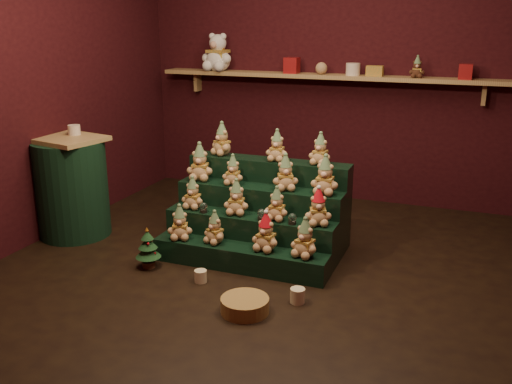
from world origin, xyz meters
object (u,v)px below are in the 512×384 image
at_px(brown_bear, 417,67).
at_px(snow_globe_a, 204,207).
at_px(snow_globe_b, 261,214).
at_px(wicker_basket, 245,305).
at_px(snow_globe_c, 292,219).
at_px(mug_left, 201,276).
at_px(mug_right, 298,296).
at_px(side_table, 72,187).
at_px(white_bear, 218,47).
at_px(riser_tier_front, 239,258).
at_px(mini_christmas_tree, 148,248).

bearing_deg(brown_bear, snow_globe_a, -134.64).
relative_size(snow_globe_b, wicker_basket, 0.28).
bearing_deg(snow_globe_c, mug_left, -138.33).
height_order(snow_globe_c, mug_right, snow_globe_c).
height_order(snow_globe_a, side_table, side_table).
bearing_deg(brown_bear, white_bear, 173.42).
distance_m(snow_globe_a, brown_bear, 2.48).
relative_size(snow_globe_b, snow_globe_c, 1.04).
height_order(snow_globe_a, mug_left, snow_globe_a).
bearing_deg(white_bear, snow_globe_c, -44.12).
relative_size(mug_right, wicker_basket, 0.32).
bearing_deg(riser_tier_front, snow_globe_b, 52.76).
distance_m(wicker_basket, brown_bear, 3.00).
xyz_separation_m(snow_globe_c, side_table, (-2.03, -0.02, 0.04)).
xyz_separation_m(side_table, brown_bear, (2.68, 1.80, 0.98)).
bearing_deg(mug_left, riser_tier_front, 62.09).
height_order(snow_globe_c, white_bear, white_bear).
distance_m(mug_left, mug_right, 0.76).
xyz_separation_m(snow_globe_a, mug_left, (0.21, -0.48, -0.36)).
bearing_deg(riser_tier_front, snow_globe_c, 23.24).
bearing_deg(mini_christmas_tree, snow_globe_a, 54.49).
bearing_deg(wicker_basket, mug_right, 41.88).
height_order(snow_globe_c, wicker_basket, snow_globe_c).
xyz_separation_m(riser_tier_front, brown_bear, (1.02, 1.94, 1.33)).
bearing_deg(snow_globe_c, side_table, -179.53).
bearing_deg(side_table, brown_bear, 44.99).
height_order(snow_globe_b, brown_bear, brown_bear).
bearing_deg(mug_left, wicker_basket, -32.21).
bearing_deg(wicker_basket, snow_globe_a, 130.99).
bearing_deg(mug_right, riser_tier_front, 147.84).
bearing_deg(snow_globe_b, side_table, -179.46).
relative_size(mini_christmas_tree, mug_left, 3.65).
xyz_separation_m(riser_tier_front, wicker_basket, (0.30, -0.62, -0.04)).
relative_size(snow_globe_c, mini_christmas_tree, 0.26).
height_order(snow_globe_c, mini_christmas_tree, snow_globe_c).
bearing_deg(white_bear, snow_globe_a, -61.99).
bearing_deg(snow_globe_a, brown_bear, 51.94).
height_order(mug_right, brown_bear, brown_bear).
xyz_separation_m(side_table, mug_right, (2.24, -0.51, -0.39)).
height_order(mug_right, wicker_basket, mug_right).
distance_m(snow_globe_b, mug_left, 0.67).
xyz_separation_m(snow_globe_b, wicker_basket, (0.18, -0.78, -0.36)).
xyz_separation_m(riser_tier_front, snow_globe_b, (0.12, 0.16, 0.32)).
distance_m(mug_right, brown_bear, 2.72).
bearing_deg(wicker_basket, riser_tier_front, 115.91).
bearing_deg(mini_christmas_tree, white_bear, 100.22).
bearing_deg(white_bear, mug_right, -47.43).
relative_size(side_table, white_bear, 1.80).
height_order(snow_globe_a, mini_christmas_tree, snow_globe_a).
relative_size(white_bear, brown_bear, 2.49).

